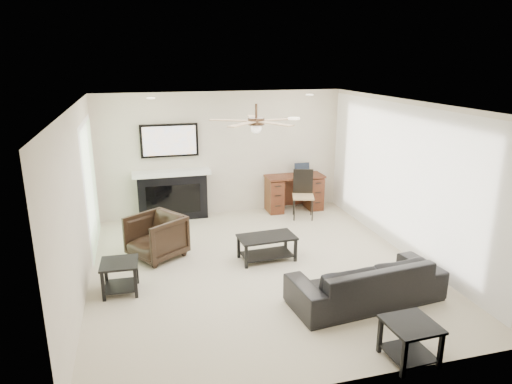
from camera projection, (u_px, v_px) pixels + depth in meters
room_shell at (269, 159)px, 6.73m from camera, size 5.50×5.54×2.52m
sofa at (366, 281)px, 6.02m from camera, size 2.12×1.01×0.60m
armchair at (156, 237)px, 7.35m from camera, size 1.08×1.07×0.71m
coffee_table at (267, 248)px, 7.31m from camera, size 0.93×0.55×0.40m
end_table_near at (410, 342)px, 4.85m from camera, size 0.54×0.54×0.45m
end_table_left at (120, 277)px, 6.28m from camera, size 0.52×0.52×0.45m
fireplace_unit at (172, 173)px, 8.95m from camera, size 1.52×0.34×1.91m
desk at (294, 192)px, 9.68m from camera, size 1.22×0.56×0.76m
desk_chair at (303, 195)px, 9.14m from camera, size 0.53×0.55×0.97m
laptop at (304, 169)px, 9.57m from camera, size 0.33×0.24×0.23m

